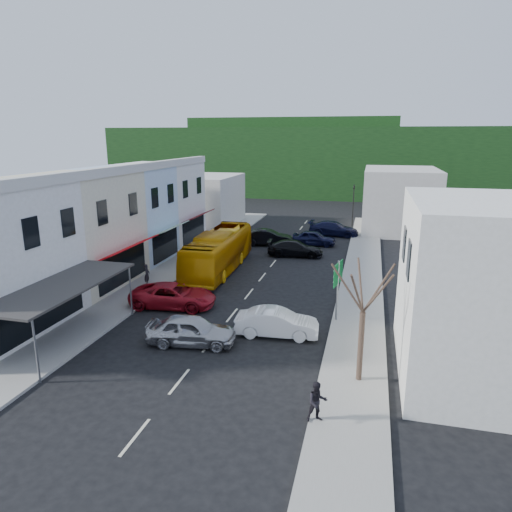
{
  "coord_description": "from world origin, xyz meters",
  "views": [
    {
      "loc": [
        7.76,
        -24.82,
        10.6
      ],
      "look_at": [
        0.0,
        6.0,
        2.2
      ],
      "focal_mm": 32.0,
      "sensor_mm": 36.0,
      "label": 1
    }
  ],
  "objects_px": {
    "bus": "(219,252)",
    "car_red": "(173,296)",
    "car_white": "(277,324)",
    "car_silver": "(191,332)",
    "pedestrian_left": "(147,273)",
    "pedestrian_right": "(317,401)",
    "street_tree": "(363,312)",
    "traffic_signal": "(353,206)",
    "direction_sign": "(337,292)"
  },
  "relations": [
    {
      "from": "car_silver",
      "to": "pedestrian_left",
      "type": "height_order",
      "value": "pedestrian_left"
    },
    {
      "from": "pedestrian_right",
      "to": "direction_sign",
      "type": "xyz_separation_m",
      "value": [
        -0.06,
        10.1,
        0.87
      ]
    },
    {
      "from": "bus",
      "to": "car_silver",
      "type": "distance_m",
      "value": 13.54
    },
    {
      "from": "street_tree",
      "to": "traffic_signal",
      "type": "relative_size",
      "value": 1.32
    },
    {
      "from": "car_white",
      "to": "street_tree",
      "type": "distance_m",
      "value": 6.52
    },
    {
      "from": "pedestrian_left",
      "to": "traffic_signal",
      "type": "distance_m",
      "value": 30.01
    },
    {
      "from": "car_white",
      "to": "pedestrian_left",
      "type": "bearing_deg",
      "value": 56.54
    },
    {
      "from": "car_silver",
      "to": "car_red",
      "type": "distance_m",
      "value": 5.74
    },
    {
      "from": "street_tree",
      "to": "traffic_signal",
      "type": "bearing_deg",
      "value": 93.04
    },
    {
      "from": "direction_sign",
      "to": "traffic_signal",
      "type": "relative_size",
      "value": 0.74
    },
    {
      "from": "bus",
      "to": "street_tree",
      "type": "bearing_deg",
      "value": -54.25
    },
    {
      "from": "direction_sign",
      "to": "street_tree",
      "type": "distance_m",
      "value": 6.92
    },
    {
      "from": "car_silver",
      "to": "pedestrian_left",
      "type": "xyz_separation_m",
      "value": [
        -6.65,
        8.04,
        0.3
      ]
    },
    {
      "from": "car_silver",
      "to": "traffic_signal",
      "type": "xyz_separation_m",
      "value": [
        6.68,
        34.89,
        1.81
      ]
    },
    {
      "from": "car_red",
      "to": "street_tree",
      "type": "bearing_deg",
      "value": -124.68
    },
    {
      "from": "bus",
      "to": "direction_sign",
      "type": "distance_m",
      "value": 13.07
    },
    {
      "from": "bus",
      "to": "car_silver",
      "type": "bearing_deg",
      "value": -79.45
    },
    {
      "from": "car_silver",
      "to": "pedestrian_right",
      "type": "bearing_deg",
      "value": -133.66
    },
    {
      "from": "pedestrian_left",
      "to": "direction_sign",
      "type": "bearing_deg",
      "value": -110.55
    },
    {
      "from": "street_tree",
      "to": "car_silver",
      "type": "bearing_deg",
      "value": 168.47
    },
    {
      "from": "car_red",
      "to": "pedestrian_right",
      "type": "height_order",
      "value": "pedestrian_right"
    },
    {
      "from": "traffic_signal",
      "to": "bus",
      "type": "bearing_deg",
      "value": 85.0
    },
    {
      "from": "car_silver",
      "to": "street_tree",
      "type": "distance_m",
      "value": 9.19
    },
    {
      "from": "bus",
      "to": "car_silver",
      "type": "xyz_separation_m",
      "value": [
        2.92,
        -13.2,
        -0.85
      ]
    },
    {
      "from": "car_red",
      "to": "pedestrian_right",
      "type": "xyz_separation_m",
      "value": [
        10.34,
        -10.07,
        0.3
      ]
    },
    {
      "from": "pedestrian_left",
      "to": "direction_sign",
      "type": "height_order",
      "value": "direction_sign"
    },
    {
      "from": "pedestrian_right",
      "to": "bus",
      "type": "bearing_deg",
      "value": 94.43
    },
    {
      "from": "bus",
      "to": "street_tree",
      "type": "xyz_separation_m",
      "value": [
        11.55,
        -14.96,
        1.77
      ]
    },
    {
      "from": "traffic_signal",
      "to": "street_tree",
      "type": "bearing_deg",
      "value": 111.92
    },
    {
      "from": "bus",
      "to": "direction_sign",
      "type": "height_order",
      "value": "direction_sign"
    },
    {
      "from": "bus",
      "to": "pedestrian_left",
      "type": "bearing_deg",
      "value": -127.77
    },
    {
      "from": "car_silver",
      "to": "pedestrian_left",
      "type": "bearing_deg",
      "value": 32.19
    },
    {
      "from": "direction_sign",
      "to": "street_tree",
      "type": "xyz_separation_m",
      "value": [
        1.51,
        -6.59,
        1.45
      ]
    },
    {
      "from": "car_white",
      "to": "car_red",
      "type": "relative_size",
      "value": 0.96
    },
    {
      "from": "traffic_signal",
      "to": "direction_sign",
      "type": "bearing_deg",
      "value": 109.72
    },
    {
      "from": "bus",
      "to": "car_red",
      "type": "height_order",
      "value": "bus"
    },
    {
      "from": "bus",
      "to": "car_white",
      "type": "relative_size",
      "value": 2.64
    },
    {
      "from": "car_red",
      "to": "pedestrian_left",
      "type": "height_order",
      "value": "pedestrian_left"
    },
    {
      "from": "car_red",
      "to": "direction_sign",
      "type": "height_order",
      "value": "direction_sign"
    },
    {
      "from": "traffic_signal",
      "to": "car_red",
      "type": "bearing_deg",
      "value": 90.77
    },
    {
      "from": "car_silver",
      "to": "traffic_signal",
      "type": "distance_m",
      "value": 35.57
    },
    {
      "from": "bus",
      "to": "pedestrian_right",
      "type": "bearing_deg",
      "value": -63.23
    },
    {
      "from": "street_tree",
      "to": "bus",
      "type": "bearing_deg",
      "value": 127.66
    },
    {
      "from": "pedestrian_right",
      "to": "street_tree",
      "type": "height_order",
      "value": "street_tree"
    },
    {
      "from": "car_silver",
      "to": "car_white",
      "type": "xyz_separation_m",
      "value": [
        4.12,
        2.15,
        0.0
      ]
    },
    {
      "from": "car_white",
      "to": "car_silver",
      "type": "bearing_deg",
      "value": 112.78
    },
    {
      "from": "car_white",
      "to": "pedestrian_right",
      "type": "relative_size",
      "value": 2.59
    },
    {
      "from": "pedestrian_left",
      "to": "street_tree",
      "type": "relative_size",
      "value": 0.26
    },
    {
      "from": "bus",
      "to": "car_red",
      "type": "bearing_deg",
      "value": -93.53
    },
    {
      "from": "car_white",
      "to": "direction_sign",
      "type": "bearing_deg",
      "value": -53.05
    }
  ]
}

